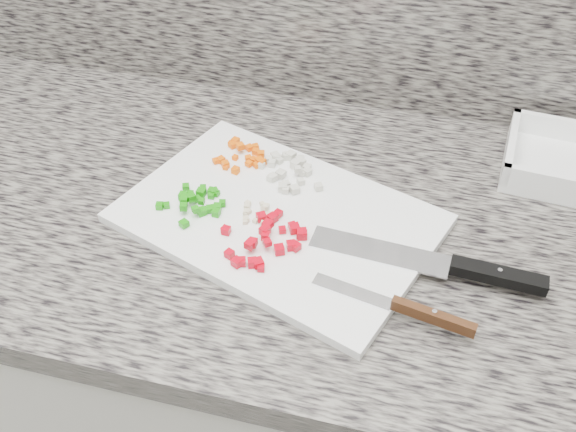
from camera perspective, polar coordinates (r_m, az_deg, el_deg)
name	(u,v)px	position (r m, az deg, el deg)	size (l,w,h in m)	color
cabinet	(273,385)	(1.29, -1.34, -14.76)	(3.92, 0.62, 0.86)	silver
countertop	(268,214)	(0.94, -1.77, 0.21)	(3.96, 0.64, 0.04)	slate
cutting_board	(278,218)	(0.90, -0.92, -0.22)	(0.42, 0.28, 0.01)	white
carrot_pile	(243,155)	(0.99, -4.02, 5.42)	(0.08, 0.08, 0.02)	#F45E05
onion_pile	(288,169)	(0.96, 0.01, 4.17)	(0.11, 0.09, 0.02)	beige
green_pepper_pile	(198,201)	(0.91, -8.00, 1.29)	(0.09, 0.09, 0.02)	#188B0C
red_pepper_pile	(268,239)	(0.84, -1.76, -2.07)	(0.12, 0.12, 0.02)	#C00214
garlic_pile	(258,214)	(0.89, -2.73, 0.20)	(0.05, 0.05, 0.01)	beige
chef_knife	(456,267)	(0.84, 14.72, -4.40)	(0.30, 0.05, 0.02)	white
paring_knife	(412,310)	(0.78, 10.96, -8.21)	(0.20, 0.05, 0.02)	white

